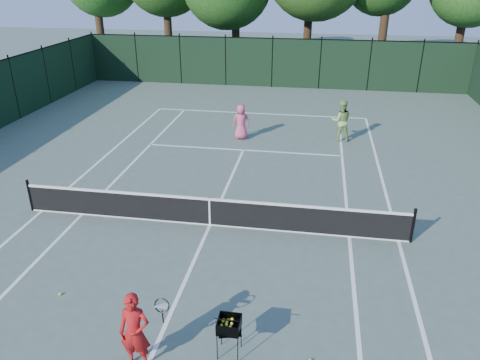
% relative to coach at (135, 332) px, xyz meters
% --- Properties ---
extents(ground, '(90.00, 90.00, 0.00)m').
position_rel_coach_xyz_m(ground, '(0.18, 5.53, -0.83)').
color(ground, '#4D5E53').
rests_on(ground, ground).
extents(sideline_doubles_left, '(0.10, 23.77, 0.01)m').
position_rel_coach_xyz_m(sideline_doubles_left, '(-5.31, 5.53, -0.83)').
color(sideline_doubles_left, white).
rests_on(sideline_doubles_left, ground).
extents(sideline_doubles_right, '(0.10, 23.77, 0.01)m').
position_rel_coach_xyz_m(sideline_doubles_right, '(5.66, 5.53, -0.83)').
color(sideline_doubles_right, white).
rests_on(sideline_doubles_right, ground).
extents(sideline_singles_left, '(0.10, 23.77, 0.01)m').
position_rel_coach_xyz_m(sideline_singles_left, '(-3.94, 5.53, -0.83)').
color(sideline_singles_left, white).
rests_on(sideline_singles_left, ground).
extents(sideline_singles_right, '(0.10, 23.77, 0.01)m').
position_rel_coach_xyz_m(sideline_singles_right, '(4.29, 5.53, -0.83)').
color(sideline_singles_right, white).
rests_on(sideline_singles_right, ground).
extents(baseline_far, '(10.97, 0.10, 0.01)m').
position_rel_coach_xyz_m(baseline_far, '(0.18, 17.41, -0.83)').
color(baseline_far, white).
rests_on(baseline_far, ground).
extents(service_line_far, '(8.23, 0.10, 0.01)m').
position_rel_coach_xyz_m(service_line_far, '(0.18, 11.93, -0.83)').
color(service_line_far, white).
rests_on(service_line_far, ground).
extents(center_service_line, '(0.10, 12.80, 0.01)m').
position_rel_coach_xyz_m(center_service_line, '(0.18, 5.53, -0.83)').
color(center_service_line, white).
rests_on(center_service_line, ground).
extents(tennis_net, '(11.69, 0.09, 1.06)m').
position_rel_coach_xyz_m(tennis_net, '(0.18, 5.53, -0.35)').
color(tennis_net, black).
rests_on(tennis_net, ground).
extents(fence_far, '(24.00, 0.05, 3.00)m').
position_rel_coach_xyz_m(fence_far, '(0.18, 23.53, 0.67)').
color(fence_far, black).
rests_on(fence_far, ground).
extents(coach, '(0.90, 0.62, 1.66)m').
position_rel_coach_xyz_m(coach, '(0.00, 0.00, 0.00)').
color(coach, '#B01415').
rests_on(coach, ground).
extents(player_pink, '(0.84, 0.62, 1.57)m').
position_rel_coach_xyz_m(player_pink, '(-0.15, 13.34, -0.04)').
color(player_pink, '#DA4C73').
rests_on(player_pink, ground).
extents(player_green, '(0.98, 0.81, 1.83)m').
position_rel_coach_xyz_m(player_green, '(4.23, 13.83, 0.08)').
color(player_green, '#8DB95C').
rests_on(player_green, ground).
extents(ball_hopper, '(0.56, 0.56, 0.86)m').
position_rel_coach_xyz_m(ball_hopper, '(1.69, 0.59, -0.11)').
color(ball_hopper, black).
rests_on(ball_hopper, ground).
extents(loose_ball_near_cart, '(0.07, 0.07, 0.07)m').
position_rel_coach_xyz_m(loose_ball_near_cart, '(3.31, 0.62, -0.80)').
color(loose_ball_near_cart, '#CCE32E').
rests_on(loose_ball_near_cart, ground).
extents(loose_ball_midcourt, '(0.07, 0.07, 0.07)m').
position_rel_coach_xyz_m(loose_ball_midcourt, '(-2.60, 1.72, -0.80)').
color(loose_ball_midcourt, '#D0F231').
rests_on(loose_ball_midcourt, ground).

